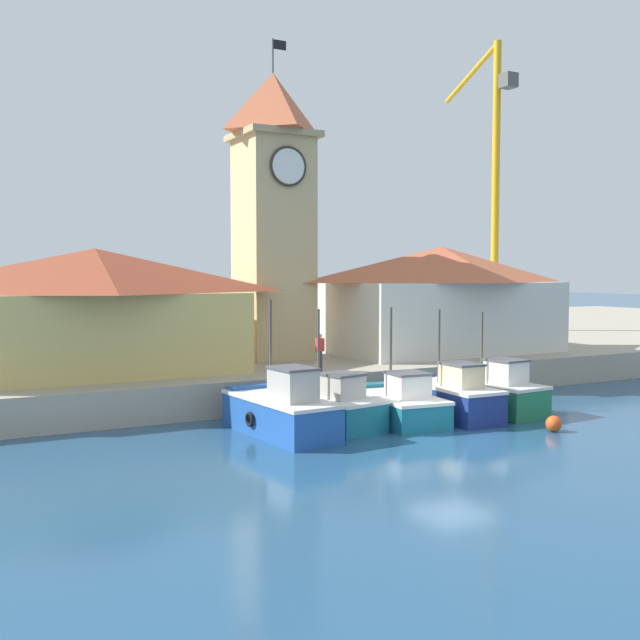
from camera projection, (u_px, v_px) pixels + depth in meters
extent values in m
plane|color=navy|center=(451.00, 440.00, 24.81)|extent=(300.00, 300.00, 0.00)
cube|color=#A89E89|center=(191.00, 348.00, 48.60)|extent=(120.00, 40.00, 1.37)
cube|color=#2356A8|center=(280.00, 417.00, 25.63)|extent=(2.33, 5.23, 1.20)
cube|color=#2356A8|center=(249.00, 388.00, 27.50)|extent=(1.66, 0.74, 0.24)
cube|color=silver|center=(280.00, 399.00, 25.59)|extent=(2.40, 5.30, 0.12)
cube|color=#B2ADA3|center=(293.00, 385.00, 24.81)|extent=(1.27, 1.62, 1.05)
cube|color=#4C4C51|center=(293.00, 368.00, 24.77)|extent=(1.36, 1.70, 0.08)
cylinder|color=#4C4742|center=(270.00, 347.00, 26.01)|extent=(0.10, 0.10, 3.31)
torus|color=black|center=(250.00, 419.00, 25.28)|extent=(0.16, 0.53, 0.52)
cube|color=#196B7F|center=(328.00, 412.00, 27.03)|extent=(2.70, 4.65, 1.03)
cube|color=#196B7F|center=(296.00, 388.00, 28.50)|extent=(1.74, 0.89, 0.24)
cube|color=silver|center=(328.00, 397.00, 26.99)|extent=(2.77, 4.71, 0.12)
cube|color=#B2ADA3|center=(341.00, 387.00, 26.36)|extent=(1.39, 1.50, 0.81)
cube|color=#4C4C51|center=(341.00, 374.00, 26.33)|extent=(1.48, 1.59, 0.08)
cylinder|color=#4C4742|center=(318.00, 351.00, 27.32)|extent=(0.10, 0.10, 3.10)
torus|color=black|center=(301.00, 415.00, 26.54)|extent=(0.21, 0.53, 0.52)
cube|color=#196B7F|center=(397.00, 410.00, 27.82)|extent=(2.52, 4.70, 0.93)
cube|color=#196B7F|center=(374.00, 386.00, 29.64)|extent=(1.80, 0.78, 0.24)
cube|color=silver|center=(397.00, 396.00, 27.79)|extent=(2.59, 4.77, 0.12)
cube|color=beige|center=(408.00, 386.00, 27.03)|extent=(1.37, 1.48, 0.85)
cube|color=#4C4C51|center=(408.00, 373.00, 27.00)|extent=(1.46, 1.56, 0.08)
cylinder|color=#4C4742|center=(391.00, 350.00, 28.20)|extent=(0.10, 0.10, 3.21)
torus|color=black|center=(368.00, 411.00, 27.61)|extent=(0.17, 0.53, 0.52)
cube|color=navy|center=(448.00, 402.00, 28.75)|extent=(1.94, 4.96, 1.18)
cube|color=navy|center=(416.00, 377.00, 30.68)|extent=(1.51, 0.66, 0.24)
cube|color=silver|center=(448.00, 385.00, 28.71)|extent=(2.00, 5.03, 0.12)
cube|color=beige|center=(461.00, 376.00, 27.91)|extent=(1.11, 1.51, 0.83)
cube|color=#4C4C51|center=(462.00, 364.00, 27.88)|extent=(1.19, 1.59, 0.08)
cylinder|color=#4C4742|center=(439.00, 346.00, 29.16)|extent=(0.10, 0.10, 2.84)
torus|color=black|center=(423.00, 403.00, 28.55)|extent=(0.14, 0.52, 0.52)
cube|color=#237A4C|center=(491.00, 398.00, 29.79)|extent=(2.20, 4.59, 1.13)
cube|color=#237A4C|center=(457.00, 375.00, 31.43)|extent=(1.65, 0.71, 0.24)
cube|color=silver|center=(491.00, 383.00, 29.75)|extent=(2.27, 4.66, 0.12)
cube|color=silver|center=(506.00, 372.00, 29.06)|extent=(1.23, 1.42, 0.88)
cube|color=#4C4C51|center=(506.00, 360.00, 29.03)|extent=(1.31, 1.50, 0.08)
cylinder|color=#4C4742|center=(482.00, 346.00, 30.14)|extent=(0.10, 0.10, 2.75)
torus|color=black|center=(468.00, 400.00, 29.44)|extent=(0.16, 0.53, 0.52)
cube|color=tan|center=(274.00, 250.00, 36.36)|extent=(3.18, 3.18, 10.59)
cube|color=tan|center=(273.00, 137.00, 36.02)|extent=(3.68, 3.68, 0.30)
pyramid|color=#C1603D|center=(273.00, 103.00, 35.92)|extent=(3.68, 3.68, 2.88)
cylinder|color=white|center=(288.00, 166.00, 34.67)|extent=(1.75, 0.12, 1.75)
torus|color=#332D23|center=(288.00, 166.00, 34.63)|extent=(1.87, 0.12, 1.87)
cylinder|color=#3F3F3F|center=(273.00, 56.00, 35.78)|extent=(0.08, 0.08, 1.60)
cube|color=black|center=(279.00, 45.00, 35.91)|extent=(0.70, 0.04, 0.44)
cube|color=tan|center=(96.00, 334.00, 30.55)|extent=(11.64, 5.48, 3.35)
pyramid|color=#A3472D|center=(95.00, 271.00, 30.38)|extent=(12.04, 5.88, 1.81)
cube|color=silver|center=(442.00, 317.00, 39.58)|extent=(11.77, 6.49, 3.68)
pyramid|color=#C1603D|center=(442.00, 264.00, 39.41)|extent=(12.17, 6.89, 1.88)
cube|color=#976E11|center=(494.00, 322.00, 54.77)|extent=(2.00, 2.00, 1.20)
cylinder|color=gold|center=(496.00, 179.00, 54.12)|extent=(0.56, 0.56, 19.57)
cylinder|color=gold|center=(471.00, 74.00, 56.56)|extent=(0.89, 6.61, 3.08)
cube|color=#4C4C4C|center=(508.00, 81.00, 52.52)|extent=(1.00, 1.00, 1.00)
sphere|color=#E54C19|center=(554.00, 424.00, 26.12)|extent=(0.56, 0.56, 0.56)
cylinder|color=#33333D|center=(320.00, 361.00, 31.70)|extent=(0.22, 0.22, 0.85)
cube|color=red|center=(320.00, 345.00, 31.65)|extent=(0.34, 0.22, 0.56)
sphere|color=tan|center=(320.00, 336.00, 31.63)|extent=(0.20, 0.20, 0.20)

